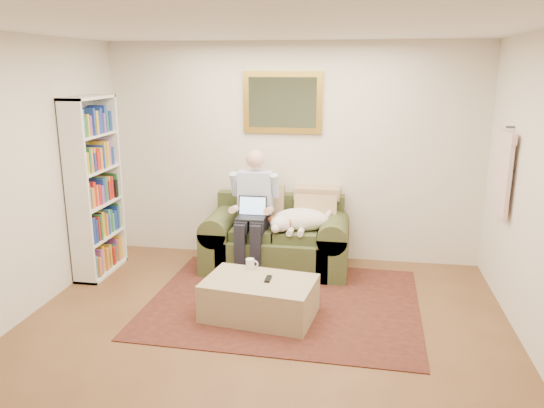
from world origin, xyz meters
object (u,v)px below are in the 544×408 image
(seated_man, at_px, (253,213))
(coffee_mug, at_px, (250,264))
(laptop, at_px, (252,212))
(sofa, at_px, (277,245))
(sleeping_dog, at_px, (301,219))
(ottoman, at_px, (260,298))
(bookshelf, at_px, (95,187))

(seated_man, xyz_separation_m, coffee_mug, (0.14, -0.84, -0.28))
(laptop, bearing_deg, sofa, 41.02)
(seated_man, bearing_deg, sleeping_dog, 7.13)
(ottoman, bearing_deg, laptop, 105.34)
(seated_man, bearing_deg, ottoman, -75.51)
(sofa, relative_size, sleeping_dog, 2.43)
(sofa, bearing_deg, laptop, -138.98)
(seated_man, height_order, sleeping_dog, seated_man)
(seated_man, height_order, bookshelf, bookshelf)
(sofa, xyz_separation_m, laptop, (-0.25, -0.22, 0.45))
(sleeping_dog, bearing_deg, bookshelf, -170.99)
(sofa, height_order, coffee_mug, sofa)
(coffee_mug, bearing_deg, seated_man, 99.61)
(coffee_mug, relative_size, bookshelf, 0.05)
(sleeping_dog, height_order, bookshelf, bookshelf)
(coffee_mug, height_order, bookshelf, bookshelf)
(seated_man, bearing_deg, laptop, -90.00)
(sleeping_dog, bearing_deg, laptop, -166.36)
(sleeping_dog, bearing_deg, seated_man, -172.87)
(seated_man, xyz_separation_m, ottoman, (0.29, -1.12, -0.51))
(laptop, xyz_separation_m, ottoman, (0.29, -1.05, -0.55))
(sofa, relative_size, laptop, 5.15)
(sofa, distance_m, sleeping_dog, 0.47)
(bookshelf, bearing_deg, sleeping_dog, 9.01)
(laptop, bearing_deg, coffee_mug, -79.62)
(laptop, height_order, bookshelf, bookshelf)
(ottoman, bearing_deg, seated_man, 104.49)
(ottoman, bearing_deg, sleeping_dog, 77.78)
(seated_man, xyz_separation_m, bookshelf, (-1.74, -0.29, 0.30))
(coffee_mug, xyz_separation_m, bookshelf, (-1.88, 0.55, 0.58))
(sofa, distance_m, coffee_mug, 1.01)
(sleeping_dog, xyz_separation_m, coffee_mug, (-0.40, -0.91, -0.21))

